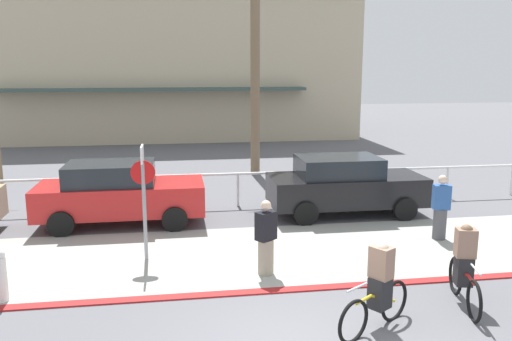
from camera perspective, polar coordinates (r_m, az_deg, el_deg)
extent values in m
plane|color=#5B5B60|center=(17.57, -2.55, -2.58)|extent=(80.00, 80.00, 0.00)
cube|color=#9E9E93|center=(12.06, 0.48, -9.09)|extent=(44.00, 4.00, 0.02)
cube|color=maroon|center=(10.24, 2.31, -12.91)|extent=(44.00, 0.24, 0.03)
cube|color=#BCAD8E|center=(34.02, -10.86, 11.07)|extent=(23.39, 10.07, 8.38)
cube|color=#384C47|center=(28.51, -11.15, 8.66)|extent=(16.38, 1.20, 0.16)
cylinder|color=white|center=(15.89, -1.99, -0.36)|extent=(27.43, 0.08, 0.08)
cylinder|color=white|center=(16.68, -26.10, -2.73)|extent=(0.08, 0.08, 1.00)
cylinder|color=white|center=(16.14, -18.34, -2.58)|extent=(0.08, 0.08, 1.00)
cylinder|color=white|center=(15.91, -10.19, -2.37)|extent=(0.08, 0.08, 1.00)
cylinder|color=white|center=(16.00, -1.98, -2.12)|extent=(0.08, 0.08, 1.00)
cylinder|color=white|center=(16.42, 5.97, -1.83)|extent=(0.08, 0.08, 1.00)
cylinder|color=white|center=(17.13, 13.39, -1.52)|extent=(0.08, 0.08, 1.00)
cylinder|color=white|center=(18.11, 20.11, -1.23)|extent=(0.08, 0.08, 1.00)
cylinder|color=white|center=(19.31, 26.07, -0.95)|extent=(0.08, 0.08, 1.00)
cylinder|color=gray|center=(11.64, -12.04, -4.47)|extent=(0.08, 0.08, 2.20)
cube|color=white|center=(11.36, -12.30, 1.76)|extent=(0.04, 0.56, 0.36)
cylinder|color=red|center=(11.43, -12.22, -0.22)|extent=(0.52, 0.03, 0.52)
cylinder|color=white|center=(10.69, -25.97, -10.64)|extent=(0.20, 0.20, 0.85)
cylinder|color=#756047|center=(20.40, -0.10, 13.38)|extent=(0.36, 0.36, 9.90)
cube|color=red|center=(14.57, -14.44, -2.88)|extent=(4.40, 1.80, 0.80)
cube|color=#1E2328|center=(14.46, -15.56, -0.29)|extent=(2.29, 1.58, 0.56)
cylinder|color=black|center=(15.47, -8.85, -3.37)|extent=(0.66, 0.22, 0.66)
cylinder|color=black|center=(13.73, -8.84, -5.26)|extent=(0.66, 0.22, 0.66)
cylinder|color=black|center=(15.74, -19.17, -3.62)|extent=(0.66, 0.22, 0.66)
cylinder|color=black|center=(14.04, -20.46, -5.49)|extent=(0.66, 0.22, 0.66)
cube|color=black|center=(15.27, 9.77, -2.04)|extent=(4.40, 1.80, 0.80)
cube|color=#1E2328|center=(15.06, 8.96, 0.44)|extent=(2.29, 1.58, 0.56)
cylinder|color=black|center=(16.67, 13.36, -2.48)|extent=(0.66, 0.22, 0.66)
cylinder|color=black|center=(15.07, 15.90, -4.07)|extent=(0.66, 0.22, 0.66)
cylinder|color=black|center=(15.84, 3.85, -2.91)|extent=(0.66, 0.22, 0.66)
cylinder|color=black|center=(14.15, 5.44, -4.67)|extent=(0.66, 0.22, 0.66)
torus|color=black|center=(9.78, 22.66, -13.02)|extent=(0.23, 0.71, 0.72)
torus|color=black|center=(10.74, 20.88, -10.66)|extent=(0.23, 0.71, 0.72)
cylinder|color=red|center=(10.39, 21.45, -10.57)|extent=(0.21, 0.68, 0.35)
cylinder|color=red|center=(9.88, 22.37, -10.92)|extent=(0.14, 0.38, 0.07)
cylinder|color=red|center=(10.28, 21.62, -10.40)|extent=(0.05, 0.05, 0.44)
cylinder|color=silver|center=(9.62, 22.83, -9.90)|extent=(0.15, 0.49, 0.04)
cube|color=#232326|center=(10.26, 21.65, -10.09)|extent=(0.35, 0.38, 0.52)
cube|color=#93705B|center=(10.09, 21.86, -7.33)|extent=(0.39, 0.33, 0.52)
sphere|color=brown|center=(10.02, 21.96, -6.08)|extent=(0.22, 0.22, 0.22)
torus|color=black|center=(8.56, 10.56, -15.89)|extent=(0.64, 0.44, 0.72)
torus|color=black|center=(9.37, 14.81, -13.57)|extent=(0.64, 0.44, 0.72)
cylinder|color=gold|center=(9.05, 13.65, -13.38)|extent=(0.61, 0.42, 0.35)
cylinder|color=gold|center=(8.60, 11.64, -13.62)|extent=(0.35, 0.25, 0.07)
cylinder|color=gold|center=(8.95, 13.32, -13.16)|extent=(0.05, 0.05, 0.44)
cylinder|color=silver|center=(8.36, 10.91, -12.41)|extent=(0.44, 0.30, 0.04)
cube|color=#232326|center=(8.93, 13.34, -12.81)|extent=(0.42, 0.41, 0.52)
cube|color=#93705B|center=(8.73, 13.49, -9.69)|extent=(0.40, 0.43, 0.52)
sphere|color=beige|center=(8.65, 13.56, -8.27)|extent=(0.22, 0.22, 0.22)
cylinder|color=#4C4C51|center=(13.71, 19.36, -5.54)|extent=(0.37, 0.37, 0.78)
cube|color=#2D5699|center=(13.53, 19.55, -2.74)|extent=(0.44, 0.33, 0.60)
sphere|color=beige|center=(13.44, 19.67, -0.92)|extent=(0.21, 0.21, 0.21)
cylinder|color=gray|center=(10.84, 1.08, -9.41)|extent=(0.45, 0.45, 0.76)
cube|color=black|center=(10.62, 1.09, -6.03)|extent=(0.48, 0.45, 0.58)
sphere|color=beige|center=(10.50, 1.10, -3.82)|extent=(0.21, 0.21, 0.21)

